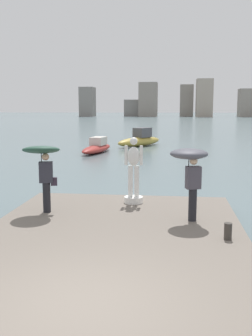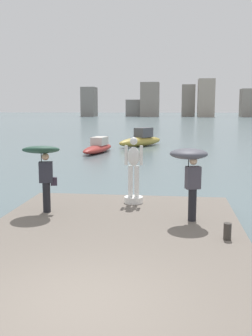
% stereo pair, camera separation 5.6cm
% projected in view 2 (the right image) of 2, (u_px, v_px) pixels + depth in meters
% --- Properties ---
extents(ground_plane, '(400.00, 400.00, 0.00)m').
position_uv_depth(ground_plane, '(161.00, 137.00, 45.61)').
color(ground_plane, slate).
extents(pier, '(6.49, 10.76, 0.40)m').
position_uv_depth(pier, '(104.00, 258.00, 8.65)').
color(pier, '#70665B').
rests_on(pier, ground).
extents(statue_white_figure, '(0.60, 0.60, 2.10)m').
position_uv_depth(statue_white_figure, '(134.00, 176.00, 12.67)').
color(statue_white_figure, white).
rests_on(statue_white_figure, pier).
extents(onlooker_left, '(1.28, 1.29, 2.01)m').
position_uv_depth(onlooker_left, '(43.00, 160.00, 11.46)').
color(onlooker_left, black).
rests_on(onlooker_left, pier).
extents(onlooker_right, '(1.25, 1.25, 1.96)m').
position_uv_depth(onlooker_right, '(190.00, 163.00, 10.55)').
color(onlooker_right, black).
rests_on(onlooker_right, pier).
extents(mooring_bollard, '(0.18, 0.18, 0.39)m').
position_uv_depth(mooring_bollard, '(227.00, 231.00, 9.22)').
color(mooring_bollard, '#38332D').
rests_on(mooring_bollard, pier).
extents(boat_near, '(2.05, 5.37, 1.17)m').
position_uv_depth(boat_near, '(98.00, 147.00, 30.27)').
color(boat_near, '#9E2D28').
rests_on(boat_near, ground).
extents(boat_mid, '(4.20, 5.43, 1.61)m').
position_uv_depth(boat_mid, '(141.00, 140.00, 35.18)').
color(boat_mid, '#B2993D').
rests_on(boat_mid, ground).
extents(distant_skyline, '(62.52, 11.58, 12.86)m').
position_uv_depth(distant_skyline, '(172.00, 101.00, 141.04)').
color(distant_skyline, gray).
rests_on(distant_skyline, ground).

